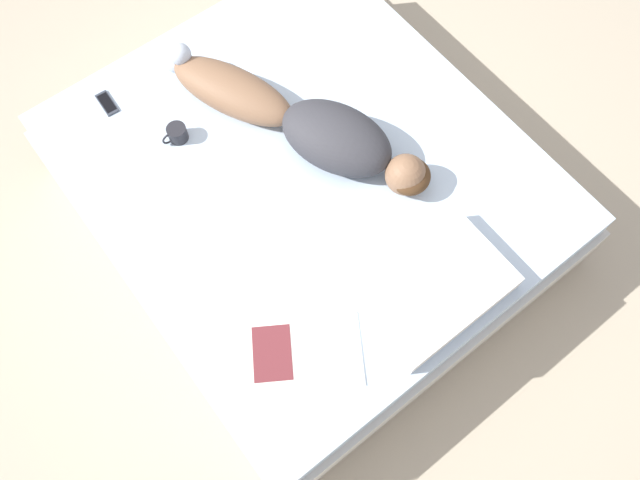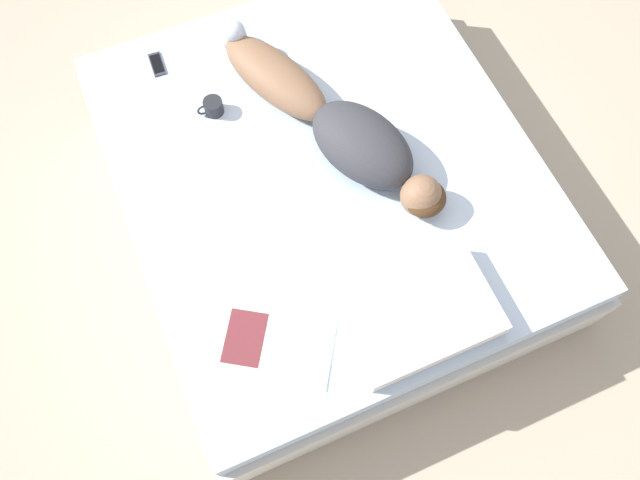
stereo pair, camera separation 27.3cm
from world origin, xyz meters
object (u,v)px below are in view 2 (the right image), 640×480
(person, at_px, (338,126))
(coffee_mug, at_px, (213,107))
(cell_phone, at_px, (157,64))
(open_magazine, at_px, (272,342))

(person, relative_size, coffee_mug, 10.40)
(person, height_order, cell_phone, person)
(open_magazine, xyz_separation_m, cell_phone, (0.01, -1.57, 0.00))
(coffee_mug, distance_m, cell_phone, 0.42)
(cell_phone, bearing_deg, open_magazine, 93.40)
(person, relative_size, open_magazine, 2.28)
(person, bearing_deg, open_magazine, 28.63)
(coffee_mug, bearing_deg, cell_phone, -65.88)
(open_magazine, bearing_deg, coffee_mug, -65.21)
(open_magazine, relative_size, coffee_mug, 4.56)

